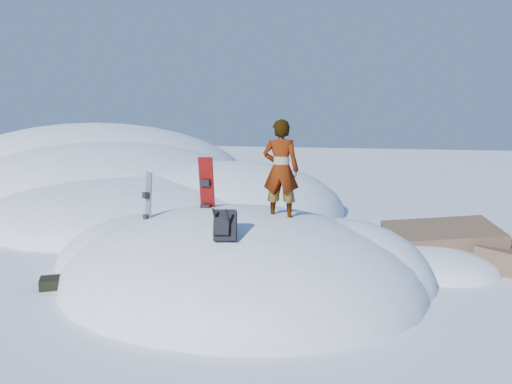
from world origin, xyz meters
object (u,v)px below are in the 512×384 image
(snowboard_red, at_px, (207,198))
(snowboard_dark, at_px, (148,209))
(person, at_px, (281,170))
(backpack, at_px, (225,226))

(snowboard_red, xyz_separation_m, snowboard_dark, (-1.00, -0.53, -0.20))
(snowboard_dark, bearing_deg, person, 47.55)
(snowboard_dark, bearing_deg, backpack, 12.28)
(person, bearing_deg, backpack, 64.68)
(backpack, bearing_deg, person, 53.80)
(snowboard_dark, relative_size, backpack, 2.46)
(snowboard_dark, bearing_deg, snowboard_red, 66.16)
(snowboard_red, height_order, snowboard_dark, snowboard_red)
(snowboard_red, bearing_deg, backpack, -52.05)
(snowboard_dark, distance_m, person, 2.69)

